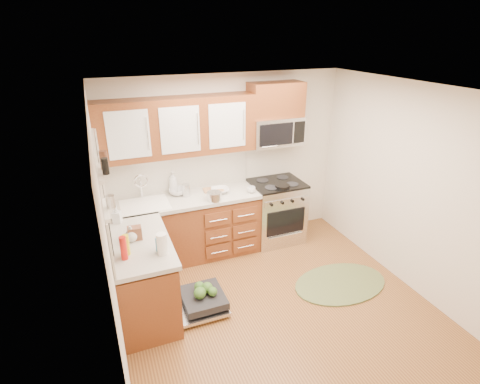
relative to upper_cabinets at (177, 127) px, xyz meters
name	(u,v)px	position (x,y,z in m)	size (l,w,h in m)	color
floor	(277,306)	(0.73, -1.57, -1.88)	(3.50, 3.50, 0.00)	brown
ceiling	(288,91)	(0.73, -1.57, 0.62)	(3.50, 3.50, 0.00)	white
wall_back	(226,162)	(0.73, 0.18, -0.62)	(3.50, 0.04, 2.50)	beige
wall_front	(404,323)	(0.73, -3.33, -0.62)	(3.50, 0.04, 2.50)	beige
wall_left	(108,244)	(-1.02, -1.57, -0.62)	(0.04, 3.50, 2.50)	beige
wall_right	(410,189)	(2.48, -1.57, -0.62)	(0.04, 3.50, 2.50)	beige
base_cabinet_back	(186,230)	(0.00, -0.12, -1.45)	(2.05, 0.60, 0.85)	#602715
base_cabinet_left	(143,279)	(-0.72, -1.05, -1.45)	(0.60, 1.25, 0.85)	#602715
countertop_back	(184,200)	(0.00, -0.14, -0.97)	(2.07, 0.64, 0.05)	#B5B1A5
countertop_left	(140,243)	(-0.71, -1.05, -0.97)	(0.64, 1.27, 0.05)	#B5B1A5
backsplash_back	(178,171)	(0.00, 0.16, -0.67)	(2.05, 0.02, 0.57)	beige
backsplash_left	(107,222)	(-1.01, -1.05, -0.67)	(0.02, 1.25, 0.57)	beige
upper_cabinets	(177,127)	(0.00, 0.00, 0.00)	(2.05, 0.35, 0.75)	#602715
cabinet_over_mw	(276,99)	(1.41, 0.00, 0.26)	(0.76, 0.35, 0.47)	#602715
range	(276,211)	(1.41, -0.15, -1.40)	(0.76, 0.64, 0.95)	silver
microwave	(275,131)	(1.41, -0.02, -0.18)	(0.76, 0.38, 0.40)	silver
sink	(146,213)	(-0.52, -0.16, -1.07)	(0.62, 0.50, 0.26)	white
dishwasher	(200,301)	(-0.13, -1.27, -1.77)	(0.70, 0.60, 0.20)	silver
window	(102,193)	(-1.01, -1.07, -0.32)	(0.03, 1.05, 1.05)	white
window_blind	(100,161)	(-0.98, -1.07, 0.00)	(0.02, 0.96, 0.40)	white
shelf_upper	(100,174)	(-0.99, -1.92, 0.17)	(0.04, 0.40, 0.03)	white
shelf_lower	(106,210)	(-0.99, -1.92, -0.12)	(0.04, 0.40, 0.03)	white
rug	(340,283)	(1.68, -1.50, -1.86)	(1.25, 0.81, 0.02)	#5F6F3F
skillet	(282,186)	(1.39, -0.34, -0.91)	(0.21, 0.21, 0.04)	black
stock_pot	(214,196)	(0.36, -0.35, -0.89)	(0.20, 0.20, 0.12)	silver
cutting_board	(213,190)	(0.45, -0.02, -0.94)	(0.28, 0.18, 0.02)	#B07D50
canister	(186,190)	(0.05, -0.08, -0.86)	(0.11, 0.11, 0.17)	silver
paper_towel_roll	(162,244)	(-0.52, -1.39, -0.84)	(0.11, 0.11, 0.23)	white
mustard_bottle	(126,245)	(-0.86, -1.27, -0.84)	(0.07, 0.07, 0.22)	yellow
red_bottle	(124,248)	(-0.90, -1.35, -0.83)	(0.07, 0.07, 0.25)	red
wooden_box	(135,233)	(-0.75, -1.00, -0.88)	(0.15, 0.11, 0.15)	brown
blue_carton	(161,244)	(-0.52, -1.33, -0.87)	(0.10, 0.06, 0.16)	teal
bowl_a	(220,190)	(0.52, -0.13, -0.92)	(0.25, 0.25, 0.06)	#999999
bowl_b	(178,192)	(-0.04, 0.03, -0.91)	(0.25, 0.25, 0.08)	#999999
cup	(251,190)	(0.93, -0.30, -0.91)	(0.11, 0.11, 0.09)	#999999
soap_bottle_a	(173,182)	(-0.09, 0.10, -0.79)	(0.12, 0.12, 0.31)	#999999
soap_bottle_b	(117,214)	(-0.90, -0.52, -0.84)	(0.09, 0.10, 0.21)	#999999
soap_bottle_c	(131,234)	(-0.79, -1.02, -0.86)	(0.14, 0.14, 0.17)	#999999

